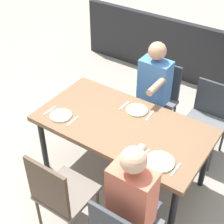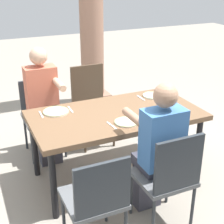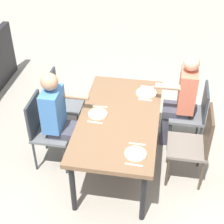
{
  "view_description": "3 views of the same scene",
  "coord_description": "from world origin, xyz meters",
  "px_view_note": "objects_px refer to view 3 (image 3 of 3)",
  "views": [
    {
      "loc": [
        -1.33,
        2.14,
        2.82
      ],
      "look_at": [
        0.13,
        -0.01,
        0.81
      ],
      "focal_mm": 54.48,
      "sensor_mm": 36.0,
      "label": 1
    },
    {
      "loc": [
        -1.28,
        -2.74,
        2.07
      ],
      "look_at": [
        -0.08,
        -0.1,
        0.8
      ],
      "focal_mm": 53.63,
      "sensor_mm": 36.0,
      "label": 2
    },
    {
      "loc": [
        3.08,
        0.44,
        3.13
      ],
      "look_at": [
        -0.02,
        -0.09,
        0.78
      ],
      "focal_mm": 55.8,
      "sensor_mm": 36.0,
      "label": 3
    }
  ],
  "objects_px": {
    "chair_mid_south": "(46,127)",
    "diner_man_white": "(181,99)",
    "chair_west_south": "(61,99)",
    "plate_1": "(98,114)",
    "chair_mid_north": "(196,142)",
    "dining_table": "(119,122)",
    "diner_woman_green": "(60,119)",
    "plate_0": "(146,93)",
    "chair_west_north": "(193,112)",
    "plate_2": "(135,154)"
  },
  "relations": [
    {
      "from": "chair_mid_south",
      "to": "diner_woman_green",
      "type": "height_order",
      "value": "diner_woman_green"
    },
    {
      "from": "chair_west_north",
      "to": "diner_man_white",
      "type": "relative_size",
      "value": 0.67
    },
    {
      "from": "plate_2",
      "to": "diner_woman_green",
      "type": "bearing_deg",
      "value": -118.49
    },
    {
      "from": "chair_west_south",
      "to": "diner_man_white",
      "type": "relative_size",
      "value": 0.67
    },
    {
      "from": "chair_mid_north",
      "to": "diner_woman_green",
      "type": "bearing_deg",
      "value": -90.11
    },
    {
      "from": "chair_mid_north",
      "to": "plate_2",
      "type": "distance_m",
      "value": 0.82
    },
    {
      "from": "chair_mid_north",
      "to": "plate_2",
      "type": "bearing_deg",
      "value": -51.06
    },
    {
      "from": "dining_table",
      "to": "chair_west_south",
      "type": "distance_m",
      "value": 1.04
    },
    {
      "from": "chair_west_north",
      "to": "chair_west_south",
      "type": "xyz_separation_m",
      "value": [
        -0.0,
        -1.73,
        -0.01
      ]
    },
    {
      "from": "chair_mid_north",
      "to": "plate_0",
      "type": "xyz_separation_m",
      "value": [
        -0.6,
        -0.61,
        0.2
      ]
    },
    {
      "from": "diner_man_white",
      "to": "plate_2",
      "type": "bearing_deg",
      "value": -21.22
    },
    {
      "from": "diner_man_white",
      "to": "chair_west_south",
      "type": "bearing_deg",
      "value": -90.11
    },
    {
      "from": "dining_table",
      "to": "chair_mid_north",
      "type": "relative_size",
      "value": 1.74
    },
    {
      "from": "diner_man_white",
      "to": "plate_0",
      "type": "distance_m",
      "value": 0.43
    },
    {
      "from": "diner_man_white",
      "to": "plate_0",
      "type": "bearing_deg",
      "value": -87.25
    },
    {
      "from": "chair_mid_south",
      "to": "diner_man_white",
      "type": "relative_size",
      "value": 0.71
    },
    {
      "from": "chair_mid_south",
      "to": "plate_1",
      "type": "relative_size",
      "value": 4.1
    },
    {
      "from": "chair_west_north",
      "to": "dining_table",
      "type": "bearing_deg",
      "value": -57.1
    },
    {
      "from": "plate_1",
      "to": "diner_woman_green",
      "type": "bearing_deg",
      "value": -80.77
    },
    {
      "from": "diner_woman_green",
      "to": "dining_table",
      "type": "bearing_deg",
      "value": 95.24
    },
    {
      "from": "chair_mid_north",
      "to": "dining_table",
      "type": "bearing_deg",
      "value": -94.31
    },
    {
      "from": "chair_west_south",
      "to": "chair_mid_south",
      "type": "bearing_deg",
      "value": -0.32
    },
    {
      "from": "dining_table",
      "to": "plate_2",
      "type": "height_order",
      "value": "plate_2"
    },
    {
      "from": "chair_west_north",
      "to": "plate_0",
      "type": "relative_size",
      "value": 3.34
    },
    {
      "from": "chair_west_south",
      "to": "chair_mid_south",
      "type": "xyz_separation_m",
      "value": [
        0.62,
        -0.0,
        0.02
      ]
    },
    {
      "from": "diner_man_white",
      "to": "dining_table",
      "type": "bearing_deg",
      "value": -51.02
    },
    {
      "from": "dining_table",
      "to": "chair_mid_north",
      "type": "xyz_separation_m",
      "value": [
        0.07,
        0.87,
        -0.12
      ]
    },
    {
      "from": "diner_woman_green",
      "to": "diner_man_white",
      "type": "distance_m",
      "value": 1.5
    },
    {
      "from": "chair_west_north",
      "to": "chair_mid_south",
      "type": "height_order",
      "value": "chair_mid_south"
    },
    {
      "from": "dining_table",
      "to": "diner_woman_green",
      "type": "height_order",
      "value": "diner_woman_green"
    },
    {
      "from": "chair_mid_north",
      "to": "diner_woman_green",
      "type": "distance_m",
      "value": 1.56
    },
    {
      "from": "chair_mid_north",
      "to": "chair_west_south",
      "type": "bearing_deg",
      "value": -109.75
    },
    {
      "from": "chair_mid_south",
      "to": "chair_west_north",
      "type": "bearing_deg",
      "value": 109.81
    },
    {
      "from": "diner_woman_green",
      "to": "plate_1",
      "type": "xyz_separation_m",
      "value": [
        -0.07,
        0.43,
        0.07
      ]
    },
    {
      "from": "diner_man_white",
      "to": "plate_1",
      "type": "distance_m",
      "value": 1.09
    },
    {
      "from": "chair_west_north",
      "to": "plate_2",
      "type": "distance_m",
      "value": 1.31
    },
    {
      "from": "plate_1",
      "to": "chair_west_south",
      "type": "bearing_deg",
      "value": -131.73
    },
    {
      "from": "chair_west_south",
      "to": "plate_1",
      "type": "bearing_deg",
      "value": 48.27
    },
    {
      "from": "chair_mid_north",
      "to": "diner_man_white",
      "type": "distance_m",
      "value": 0.66
    },
    {
      "from": "chair_west_north",
      "to": "chair_mid_north",
      "type": "distance_m",
      "value": 0.63
    },
    {
      "from": "diner_man_white",
      "to": "chair_mid_south",
      "type": "bearing_deg",
      "value": -68.24
    },
    {
      "from": "dining_table",
      "to": "diner_woman_green",
      "type": "xyz_separation_m",
      "value": [
        0.06,
        -0.68,
        0.01
      ]
    },
    {
      "from": "chair_west_south",
      "to": "diner_man_white",
      "type": "bearing_deg",
      "value": 89.89
    },
    {
      "from": "plate_1",
      "to": "plate_2",
      "type": "xyz_separation_m",
      "value": [
        0.58,
        0.5,
        0.0
      ]
    },
    {
      "from": "dining_table",
      "to": "chair_west_south",
      "type": "height_order",
      "value": "chair_west_south"
    },
    {
      "from": "chair_west_south",
      "to": "diner_woman_green",
      "type": "bearing_deg",
      "value": 16.4
    },
    {
      "from": "plate_2",
      "to": "diner_man_white",
      "type": "bearing_deg",
      "value": 158.78
    },
    {
      "from": "chair_mid_south",
      "to": "plate_2",
      "type": "relative_size",
      "value": 4.13
    },
    {
      "from": "diner_woman_green",
      "to": "plate_2",
      "type": "xyz_separation_m",
      "value": [
        0.51,
        0.93,
        0.07
      ]
    },
    {
      "from": "chair_west_south",
      "to": "dining_table",
      "type": "bearing_deg",
      "value": 57.19
    }
  ]
}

